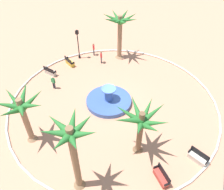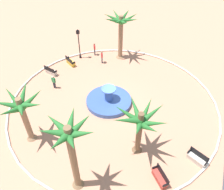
{
  "view_description": "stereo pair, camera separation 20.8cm",
  "coord_description": "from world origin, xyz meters",
  "px_view_note": "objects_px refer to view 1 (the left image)",
  "views": [
    {
      "loc": [
        15.72,
        6.52,
        15.86
      ],
      "look_at": [
        0.07,
        -0.12,
        1.0
      ],
      "focal_mm": 36.46,
      "sensor_mm": 36.0,
      "label": 1
    },
    {
      "loc": [
        15.64,
        6.71,
        15.86
      ],
      "look_at": [
        0.07,
        -0.12,
        1.0
      ],
      "focal_mm": 36.46,
      "sensor_mm": 36.0,
      "label": 2
    }
  ],
  "objects_px": {
    "bench_southeast": "(161,177)",
    "person_cyclist_helmet": "(94,49)",
    "fountain": "(109,101)",
    "palm_tree_near_fountain": "(141,122)",
    "palm_tree_mid_plaza": "(72,144)",
    "bench_west": "(70,62)",
    "bench_north": "(198,158)",
    "palm_tree_by_curb": "(22,109)",
    "palm_tree_far_side": "(120,26)",
    "lamppost": "(78,42)",
    "person_pedestrian_stroll": "(53,82)",
    "person_cyclist_photo": "(101,57)",
    "bench_east": "(50,72)"
  },
  "relations": [
    {
      "from": "person_cyclist_helmet",
      "to": "person_cyclist_photo",
      "type": "relative_size",
      "value": 1.05
    },
    {
      "from": "palm_tree_mid_plaza",
      "to": "bench_west",
      "type": "xyz_separation_m",
      "value": [
        -13.36,
        -8.82,
        -4.56
      ]
    },
    {
      "from": "fountain",
      "to": "palm_tree_mid_plaza",
      "type": "relative_size",
      "value": 0.69
    },
    {
      "from": "palm_tree_by_curb",
      "to": "bench_north",
      "type": "distance_m",
      "value": 14.2
    },
    {
      "from": "bench_west",
      "to": "bench_north",
      "type": "height_order",
      "value": "same"
    },
    {
      "from": "bench_west",
      "to": "person_pedestrian_stroll",
      "type": "distance_m",
      "value": 4.81
    },
    {
      "from": "fountain",
      "to": "palm_tree_far_side",
      "type": "distance_m",
      "value": 9.65
    },
    {
      "from": "palm_tree_mid_plaza",
      "to": "person_cyclist_photo",
      "type": "xyz_separation_m",
      "value": [
        -15.29,
        -5.39,
        -3.99
      ]
    },
    {
      "from": "palm_tree_near_fountain",
      "to": "bench_north",
      "type": "distance_m",
      "value": 5.61
    },
    {
      "from": "fountain",
      "to": "bench_southeast",
      "type": "relative_size",
      "value": 3.07
    },
    {
      "from": "palm_tree_mid_plaza",
      "to": "person_pedestrian_stroll",
      "type": "xyz_separation_m",
      "value": [
        -8.65,
        -7.94,
        -4.0
      ]
    },
    {
      "from": "palm_tree_mid_plaza",
      "to": "person_pedestrian_stroll",
      "type": "bearing_deg",
      "value": -137.45
    },
    {
      "from": "palm_tree_by_curb",
      "to": "person_pedestrian_stroll",
      "type": "distance_m",
      "value": 7.44
    },
    {
      "from": "fountain",
      "to": "bench_southeast",
      "type": "bearing_deg",
      "value": 48.19
    },
    {
      "from": "fountain",
      "to": "palm_tree_near_fountain",
      "type": "distance_m",
      "value": 6.97
    },
    {
      "from": "palm_tree_mid_plaza",
      "to": "person_pedestrian_stroll",
      "type": "relative_size",
      "value": 4.07
    },
    {
      "from": "palm_tree_far_side",
      "to": "person_cyclist_helmet",
      "type": "height_order",
      "value": "palm_tree_far_side"
    },
    {
      "from": "palm_tree_by_curb",
      "to": "palm_tree_far_side",
      "type": "distance_m",
      "value": 15.45
    },
    {
      "from": "bench_southeast",
      "to": "palm_tree_near_fountain",
      "type": "bearing_deg",
      "value": -128.38
    },
    {
      "from": "palm_tree_by_curb",
      "to": "bench_east",
      "type": "height_order",
      "value": "palm_tree_by_curb"
    },
    {
      "from": "bench_west",
      "to": "person_cyclist_photo",
      "type": "distance_m",
      "value": 3.98
    },
    {
      "from": "lamppost",
      "to": "palm_tree_near_fountain",
      "type": "bearing_deg",
      "value": 47.16
    },
    {
      "from": "palm_tree_mid_plaza",
      "to": "bench_west",
      "type": "distance_m",
      "value": 16.64
    },
    {
      "from": "bench_southeast",
      "to": "person_cyclist_photo",
      "type": "distance_m",
      "value": 16.54
    },
    {
      "from": "palm_tree_near_fountain",
      "to": "person_cyclist_photo",
      "type": "xyz_separation_m",
      "value": [
        -10.69,
        -8.35,
        -2.49
      ]
    },
    {
      "from": "palm_tree_by_curb",
      "to": "bench_north",
      "type": "bearing_deg",
      "value": 104.11
    },
    {
      "from": "bench_southeast",
      "to": "person_cyclist_helmet",
      "type": "distance_m",
      "value": 18.66
    },
    {
      "from": "bench_southeast",
      "to": "bench_north",
      "type": "bearing_deg",
      "value": 140.4
    },
    {
      "from": "palm_tree_far_side",
      "to": "person_cyclist_photo",
      "type": "relative_size",
      "value": 3.56
    },
    {
      "from": "fountain",
      "to": "bench_north",
      "type": "xyz_separation_m",
      "value": [
        3.45,
        9.16,
        0.06
      ]
    },
    {
      "from": "bench_west",
      "to": "person_cyclist_helmet",
      "type": "relative_size",
      "value": 0.96
    },
    {
      "from": "palm_tree_far_side",
      "to": "bench_southeast",
      "type": "relative_size",
      "value": 3.91
    },
    {
      "from": "palm_tree_far_side",
      "to": "fountain",
      "type": "bearing_deg",
      "value": 14.7
    },
    {
      "from": "bench_west",
      "to": "bench_north",
      "type": "distance_m",
      "value": 18.23
    },
    {
      "from": "fountain",
      "to": "palm_tree_far_side",
      "type": "bearing_deg",
      "value": -165.3
    },
    {
      "from": "bench_east",
      "to": "lamppost",
      "type": "relative_size",
      "value": 0.42
    },
    {
      "from": "fountain",
      "to": "bench_east",
      "type": "relative_size",
      "value": 2.74
    },
    {
      "from": "lamppost",
      "to": "bench_east",
      "type": "bearing_deg",
      "value": -16.89
    },
    {
      "from": "palm_tree_by_curb",
      "to": "person_cyclist_helmet",
      "type": "distance_m",
      "value": 14.85
    },
    {
      "from": "fountain",
      "to": "bench_west",
      "type": "relative_size",
      "value": 2.78
    },
    {
      "from": "palm_tree_by_curb",
      "to": "person_cyclist_helmet",
      "type": "bearing_deg",
      "value": -174.96
    },
    {
      "from": "bench_west",
      "to": "palm_tree_mid_plaza",
      "type": "bearing_deg",
      "value": 33.44
    },
    {
      "from": "palm_tree_mid_plaza",
      "to": "bench_north",
      "type": "bearing_deg",
      "value": 125.59
    },
    {
      "from": "bench_west",
      "to": "person_cyclist_photo",
      "type": "relative_size",
      "value": 1.0
    },
    {
      "from": "bench_southeast",
      "to": "person_cyclist_helmet",
      "type": "bearing_deg",
      "value": -138.2
    },
    {
      "from": "bench_north",
      "to": "lamppost",
      "type": "bearing_deg",
      "value": -121.31
    },
    {
      "from": "palm_tree_mid_plaza",
      "to": "person_cyclist_helmet",
      "type": "height_order",
      "value": "palm_tree_mid_plaza"
    },
    {
      "from": "palm_tree_by_curb",
      "to": "bench_west",
      "type": "bearing_deg",
      "value": -165.05
    },
    {
      "from": "fountain",
      "to": "person_cyclist_photo",
      "type": "xyz_separation_m",
      "value": [
        -6.4,
        -3.83,
        0.63
      ]
    },
    {
      "from": "palm_tree_by_curb",
      "to": "bench_north",
      "type": "xyz_separation_m",
      "value": [
        -3.37,
        13.4,
        -3.28
      ]
    }
  ]
}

